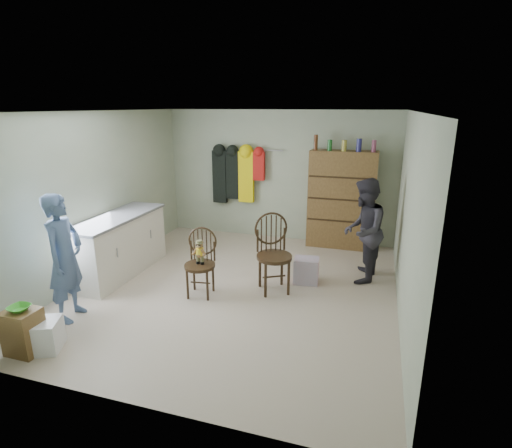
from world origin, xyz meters
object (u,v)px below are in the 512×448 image
(chair_far, at_px, (273,250))
(counter, at_px, (118,245))
(chair_front, at_px, (201,258))
(dresser, at_px, (341,200))

(chair_far, bearing_deg, counter, 153.92)
(chair_front, relative_size, chair_far, 0.85)
(counter, distance_m, chair_far, 2.48)
(dresser, bearing_deg, chair_far, -108.75)
(chair_far, xyz_separation_m, dresser, (0.73, 2.15, 0.31))
(counter, distance_m, chair_front, 1.57)
(dresser, bearing_deg, counter, -144.31)
(counter, relative_size, chair_front, 1.95)
(chair_front, distance_m, dresser, 3.10)
(chair_front, height_order, dresser, dresser)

